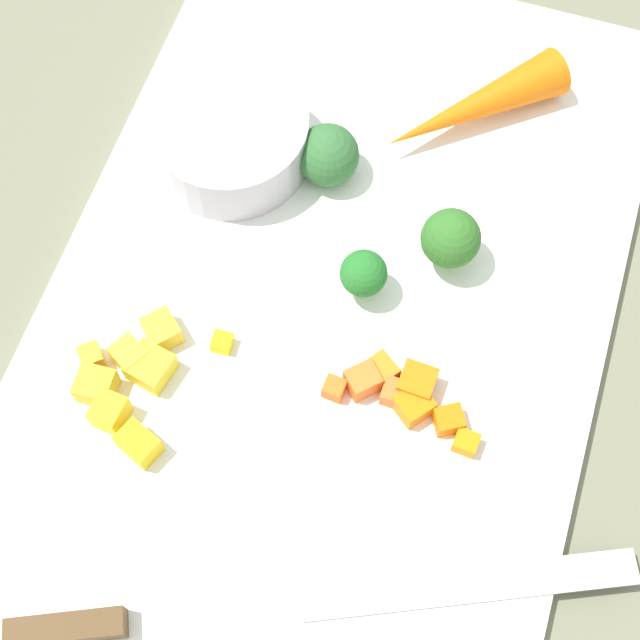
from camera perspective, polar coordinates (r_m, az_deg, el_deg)
The scene contains 24 objects.
ground_plane at distance 0.59m, azimuth 0.00°, elevation -0.86°, with size 4.00×4.00×0.00m, color #6E6F59.
cutting_board at distance 0.59m, azimuth 0.00°, elevation -0.63°, with size 0.56×0.33×0.01m, color white.
prep_bowl at distance 0.63m, azimuth -5.28°, elevation 10.56°, with size 0.10×0.10×0.04m, color #BAB2BF.
chef_knife at distance 0.53m, azimuth -4.98°, elevation -16.50°, with size 0.15×0.31×0.02m.
whole_carrot at distance 0.65m, azimuth 8.92°, elevation 12.16°, with size 0.03×0.03×0.13m, color orange.
carrot_dice_0 at distance 0.56m, azimuth 7.51°, elevation -5.80°, with size 0.01×0.02×0.01m, color orange.
carrot_dice_1 at distance 0.56m, azimuth 0.83°, elevation -4.02°, with size 0.01×0.01×0.01m, color orange.
carrot_dice_2 at distance 0.56m, azimuth 2.51°, elevation -3.55°, with size 0.02×0.02×0.02m, color orange.
carrot_dice_3 at distance 0.56m, azimuth 5.49°, elevation -4.96°, with size 0.02×0.02×0.01m, color orange.
carrot_dice_4 at distance 0.56m, azimuth 4.36°, elevation -4.27°, with size 0.01×0.01×0.01m, color orange.
carrot_dice_5 at distance 0.57m, azimuth 3.47°, elevation -3.02°, with size 0.02×0.02×0.01m, color orange.
carrot_dice_6 at distance 0.56m, azimuth 8.50°, elevation -7.09°, with size 0.01×0.01×0.01m, color orange.
carrot_dice_7 at distance 0.56m, azimuth 5.67°, elevation -3.69°, with size 0.02×0.02×0.02m, color orange.
pepper_dice_0 at distance 0.58m, azimuth -11.05°, elevation -2.08°, with size 0.02×0.02×0.02m, color yellow.
pepper_dice_1 at distance 0.58m, azimuth -13.17°, elevation -2.13°, with size 0.01×0.01×0.01m, color yellow.
pepper_dice_2 at distance 0.56m, azimuth -10.53°, elevation -7.11°, with size 0.02×0.02×0.02m, color yellow.
pepper_dice_3 at distance 0.58m, azimuth -5.72°, elevation -1.32°, with size 0.01×0.01×0.01m, color yellow.
pepper_dice_4 at distance 0.57m, azimuth -12.15°, elevation -5.28°, with size 0.02×0.02×0.02m, color yellow.
pepper_dice_5 at distance 0.58m, azimuth -9.21°, elevation -0.61°, with size 0.02×0.02×0.02m, color yellow.
pepper_dice_6 at distance 0.57m, azimuth -12.92°, elevation -3.77°, with size 0.02×0.02×0.02m, color yellow.
pepper_dice_7 at distance 0.57m, azimuth -9.85°, elevation -2.73°, with size 0.02×0.02×0.02m, color yellow.
broccoli_floret_0 at distance 0.62m, azimuth 0.46°, elevation 9.58°, with size 0.04×0.04×0.04m.
broccoli_floret_1 at distance 0.57m, azimuth 2.55°, elevation 2.69°, with size 0.03×0.03×0.04m.
broccoli_floret_2 at distance 0.59m, azimuth 7.62°, elevation 4.70°, with size 0.04×0.04×0.04m.
Camera 1 is at (0.22, 0.07, 0.55)m, focal length 54.89 mm.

